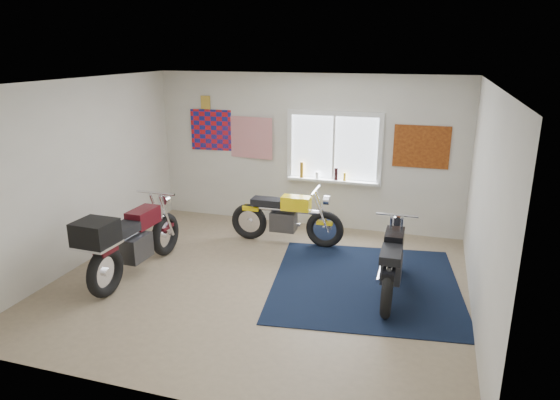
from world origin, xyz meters
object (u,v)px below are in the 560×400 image
(yellow_triumph, at_px, (286,218))
(navy_rug, at_px, (365,283))
(black_chrome_bike, at_px, (392,264))
(maroon_tourer, at_px, (129,241))

(yellow_triumph, bearing_deg, navy_rug, -37.85)
(yellow_triumph, relative_size, black_chrome_bike, 1.04)
(navy_rug, height_order, black_chrome_bike, black_chrome_bike)
(yellow_triumph, xyz_separation_m, maroon_tourer, (-1.68, -1.91, 0.13))
(navy_rug, distance_m, maroon_tourer, 3.30)
(black_chrome_bike, bearing_deg, yellow_triumph, 54.22)
(navy_rug, bearing_deg, yellow_triumph, 142.72)
(navy_rug, height_order, maroon_tourer, maroon_tourer)
(navy_rug, distance_m, yellow_triumph, 1.90)
(yellow_triumph, height_order, black_chrome_bike, yellow_triumph)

